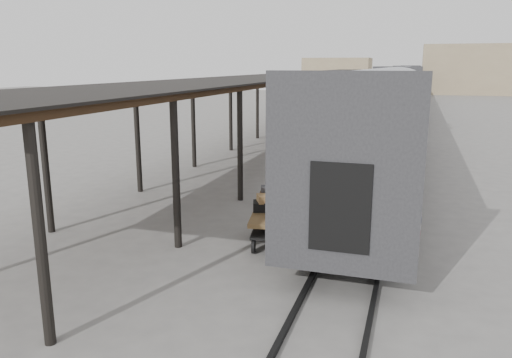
{
  "coord_description": "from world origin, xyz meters",
  "views": [
    {
      "loc": [
        4.48,
        -13.41,
        4.77
      ],
      "look_at": [
        0.41,
        -0.66,
        1.7
      ],
      "focal_mm": 35.0,
      "sensor_mm": 36.0,
      "label": 1
    }
  ],
  "objects_px": {
    "baggage_cart": "(276,219)",
    "porter": "(276,186)",
    "luggage_tug": "(306,125)",
    "pedestrian": "(296,129)"
  },
  "relations": [
    {
      "from": "porter",
      "to": "pedestrian",
      "type": "distance_m",
      "value": 18.19
    },
    {
      "from": "porter",
      "to": "pedestrian",
      "type": "xyz_separation_m",
      "value": [
        -3.63,
        17.81,
        -0.84
      ]
    },
    {
      "from": "porter",
      "to": "baggage_cart",
      "type": "bearing_deg",
      "value": 19.15
    },
    {
      "from": "baggage_cart",
      "to": "porter",
      "type": "distance_m",
      "value": 1.29
    },
    {
      "from": "baggage_cart",
      "to": "porter",
      "type": "relative_size",
      "value": 1.46
    },
    {
      "from": "luggage_tug",
      "to": "baggage_cart",
      "type": "bearing_deg",
      "value": -62.55
    },
    {
      "from": "baggage_cart",
      "to": "luggage_tug",
      "type": "distance_m",
      "value": 21.93
    },
    {
      "from": "baggage_cart",
      "to": "luggage_tug",
      "type": "height_order",
      "value": "luggage_tug"
    },
    {
      "from": "baggage_cart",
      "to": "luggage_tug",
      "type": "bearing_deg",
      "value": 89.22
    },
    {
      "from": "pedestrian",
      "to": "baggage_cart",
      "type": "bearing_deg",
      "value": 126.09
    }
  ]
}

